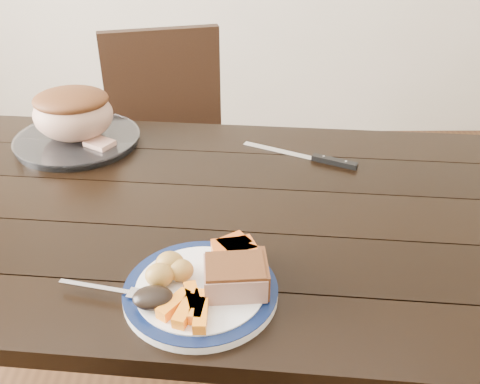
{
  "coord_description": "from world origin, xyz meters",
  "views": [
    {
      "loc": [
        0.07,
        -1.02,
        1.41
      ],
      "look_at": [
        0.08,
        -0.02,
        0.8
      ],
      "focal_mm": 40.0,
      "sensor_mm": 36.0,
      "label": 1
    }
  ],
  "objects_px": {
    "chair_far": "(170,149)",
    "fork": "(113,291)",
    "roast_joint": "(73,115)",
    "dinner_plate": "(201,292)",
    "pork_slice": "(235,278)",
    "dining_table": "(206,239)",
    "carving_knife": "(320,159)",
    "serving_platter": "(78,141)"
  },
  "relations": [
    {
      "from": "chair_far",
      "to": "fork",
      "type": "distance_m",
      "value": 1.07
    },
    {
      "from": "fork",
      "to": "roast_joint",
      "type": "relative_size",
      "value": 0.83
    },
    {
      "from": "fork",
      "to": "dinner_plate",
      "type": "bearing_deg",
      "value": 17.05
    },
    {
      "from": "fork",
      "to": "roast_joint",
      "type": "height_order",
      "value": "roast_joint"
    },
    {
      "from": "chair_far",
      "to": "roast_joint",
      "type": "height_order",
      "value": "chair_far"
    },
    {
      "from": "pork_slice",
      "to": "fork",
      "type": "relative_size",
      "value": 0.61
    },
    {
      "from": "dining_table",
      "to": "carving_knife",
      "type": "xyz_separation_m",
      "value": [
        0.29,
        0.22,
        0.1
      ]
    },
    {
      "from": "dinner_plate",
      "to": "pork_slice",
      "type": "relative_size",
      "value": 2.58
    },
    {
      "from": "serving_platter",
      "to": "roast_joint",
      "type": "height_order",
      "value": "roast_joint"
    },
    {
      "from": "dining_table",
      "to": "pork_slice",
      "type": "height_order",
      "value": "pork_slice"
    },
    {
      "from": "serving_platter",
      "to": "fork",
      "type": "xyz_separation_m",
      "value": [
        0.22,
        -0.63,
        0.01
      ]
    },
    {
      "from": "fork",
      "to": "serving_platter",
      "type": "bearing_deg",
      "value": 123.02
    },
    {
      "from": "dining_table",
      "to": "roast_joint",
      "type": "height_order",
      "value": "roast_joint"
    },
    {
      "from": "dining_table",
      "to": "dinner_plate",
      "type": "bearing_deg",
      "value": -88.6
    },
    {
      "from": "serving_platter",
      "to": "fork",
      "type": "distance_m",
      "value": 0.66
    },
    {
      "from": "dinner_plate",
      "to": "fork",
      "type": "bearing_deg",
      "value": -176.58
    },
    {
      "from": "serving_platter",
      "to": "carving_knife",
      "type": "bearing_deg",
      "value": -9.27
    },
    {
      "from": "dining_table",
      "to": "chair_far",
      "type": "distance_m",
      "value": 0.77
    },
    {
      "from": "roast_joint",
      "to": "dinner_plate",
      "type": "bearing_deg",
      "value": -58.7
    },
    {
      "from": "pork_slice",
      "to": "roast_joint",
      "type": "xyz_separation_m",
      "value": [
        -0.44,
        0.62,
        0.04
      ]
    },
    {
      "from": "chair_far",
      "to": "pork_slice",
      "type": "xyz_separation_m",
      "value": [
        0.24,
        -1.03,
        0.27
      ]
    },
    {
      "from": "dinner_plate",
      "to": "roast_joint",
      "type": "xyz_separation_m",
      "value": [
        -0.37,
        0.62,
        0.08
      ]
    },
    {
      "from": "dining_table",
      "to": "carving_knife",
      "type": "relative_size",
      "value": 5.75
    },
    {
      "from": "dining_table",
      "to": "carving_knife",
      "type": "bearing_deg",
      "value": 36.61
    },
    {
      "from": "pork_slice",
      "to": "fork",
      "type": "xyz_separation_m",
      "value": [
        -0.22,
        -0.0,
        -0.02
      ]
    },
    {
      "from": "chair_far",
      "to": "pork_slice",
      "type": "distance_m",
      "value": 1.09
    },
    {
      "from": "dining_table",
      "to": "pork_slice",
      "type": "distance_m",
      "value": 0.33
    },
    {
      "from": "dining_table",
      "to": "fork",
      "type": "relative_size",
      "value": 9.54
    },
    {
      "from": "dinner_plate",
      "to": "fork",
      "type": "relative_size",
      "value": 1.57
    },
    {
      "from": "fork",
      "to": "carving_knife",
      "type": "xyz_separation_m",
      "value": [
        0.44,
        0.52,
        -0.01
      ]
    },
    {
      "from": "chair_far",
      "to": "dinner_plate",
      "type": "distance_m",
      "value": 1.07
    },
    {
      "from": "fork",
      "to": "roast_joint",
      "type": "distance_m",
      "value": 0.67
    },
    {
      "from": "pork_slice",
      "to": "carving_knife",
      "type": "bearing_deg",
      "value": 66.6
    },
    {
      "from": "serving_platter",
      "to": "pork_slice",
      "type": "height_order",
      "value": "pork_slice"
    },
    {
      "from": "chair_far",
      "to": "fork",
      "type": "bearing_deg",
      "value": 78.18
    },
    {
      "from": "dinner_plate",
      "to": "carving_knife",
      "type": "xyz_separation_m",
      "value": [
        0.28,
        0.51,
        -0.0
      ]
    },
    {
      "from": "dining_table",
      "to": "carving_knife",
      "type": "height_order",
      "value": "carving_knife"
    },
    {
      "from": "dining_table",
      "to": "chair_far",
      "type": "bearing_deg",
      "value": 102.92
    },
    {
      "from": "roast_joint",
      "to": "carving_knife",
      "type": "height_order",
      "value": "roast_joint"
    },
    {
      "from": "roast_joint",
      "to": "fork",
      "type": "bearing_deg",
      "value": -70.61
    },
    {
      "from": "roast_joint",
      "to": "carving_knife",
      "type": "relative_size",
      "value": 0.73
    },
    {
      "from": "pork_slice",
      "to": "fork",
      "type": "distance_m",
      "value": 0.22
    }
  ]
}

